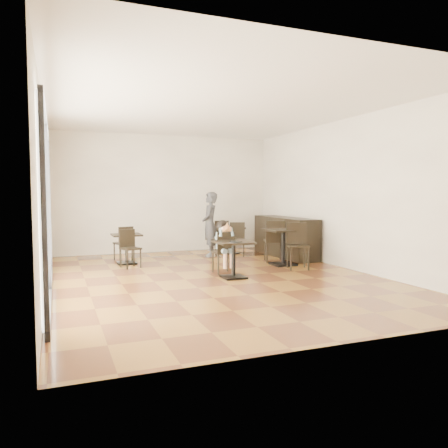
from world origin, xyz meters
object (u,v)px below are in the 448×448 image
cafe_table_mid (283,247)px  chair_back_b (237,240)px  child_table (233,260)px  cafe_table_left (127,249)px  adult_patron (210,224)px  cafe_table_back (229,240)px  child (223,247)px  chair_mid_a (274,241)px  chair_left_a (123,243)px  chair_back_a (222,236)px  chair_mid_b (298,246)px  child_chair (223,252)px  chair_left_b (131,249)px

cafe_table_mid → chair_back_b: bearing=104.6°
child_table → cafe_table_left: child_table is taller
adult_patron → cafe_table_back: (0.65, 0.30, -0.46)m
child → chair_mid_a: child is taller
adult_patron → chair_left_a: size_ratio=1.99×
adult_patron → cafe_table_left: (-2.16, -0.42, -0.48)m
cafe_table_back → chair_back_a: 0.54m
chair_mid_b → chair_back_a: (-0.48, 3.27, -0.06)m
child → cafe_table_mid: (1.61, 0.43, -0.13)m
chair_mid_a → child_chair: bearing=49.5°
chair_left_a → chair_left_b: 1.10m
cafe_table_back → chair_left_b: 3.09m
cafe_table_back → chair_back_b: 0.55m
chair_left_a → cafe_table_mid: bearing=130.9°
adult_patron → chair_mid_b: size_ratio=1.68×
cafe_table_mid → chair_back_a: size_ratio=0.94×
child_table → chair_mid_a: 2.26m
child_table → cafe_table_mid: bearing=31.3°
child → cafe_table_left: bearing=130.8°
adult_patron → chair_back_b: (0.65, -0.25, -0.39)m
cafe_table_mid → chair_back_a: 2.76m
child_chair → cafe_table_back: (1.18, 2.61, -0.06)m
cafe_table_back → chair_back_a: (0.00, 0.54, 0.07)m
child_table → chair_mid_b: size_ratio=0.72×
cafe_table_back → chair_mid_a: 1.71m
chair_mid_a → chair_mid_b: size_ratio=1.00×
child_chair → cafe_table_left: size_ratio=1.23×
child_chair → cafe_table_left: child_chair is taller
child → chair_left_b: 2.12m
child_chair → chair_mid_b: size_ratio=0.87×
child_chair → cafe_table_mid: bearing=-165.1°
adult_patron → cafe_table_left: adult_patron is taller
chair_back_a → child: bearing=92.9°
child → adult_patron: adult_patron is taller
adult_patron → chair_mid_b: bearing=48.4°
child_chair → cafe_table_mid: (1.61, 0.43, -0.02)m
cafe_table_left → chair_mid_a: size_ratio=0.70×
child_table → child_chair: size_ratio=0.83×
cafe_table_mid → chair_back_b: (-0.43, 1.63, 0.03)m
chair_back_a → cafe_table_mid: bearing=122.3°
child_table → chair_left_b: chair_left_b is taller
chair_back_b → adult_patron: bearing=-177.6°
cafe_table_mid → chair_left_b: bearing=164.2°
chair_back_a → chair_back_b: (0.00, -1.09, 0.00)m
cafe_table_left → cafe_table_back: bearing=14.3°
child_chair → chair_back_b: (1.18, 2.06, 0.01)m
cafe_table_back → child: bearing=-114.3°
child → chair_left_b: bearing=140.6°
cafe_table_left → chair_back_b: chair_back_b is taller
chair_left_a → chair_left_b: bearing=72.8°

